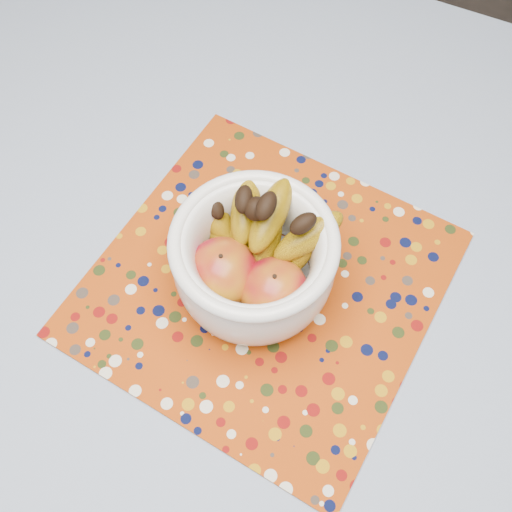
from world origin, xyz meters
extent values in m
plane|color=#2D2826|center=(0.00, 0.00, 0.00)|extent=(4.00, 4.00, 0.00)
cube|color=brown|center=(0.00, 0.00, 0.73)|extent=(1.20, 1.20, 0.04)
cylinder|color=brown|center=(-0.53, 0.53, 0.35)|extent=(0.06, 0.06, 0.71)
cube|color=slate|center=(0.00, 0.00, 0.76)|extent=(1.32, 1.32, 0.01)
cube|color=#9A3608|center=(-0.01, 0.05, 0.76)|extent=(0.44, 0.44, 0.00)
cylinder|color=white|center=(-0.02, 0.04, 0.77)|extent=(0.10, 0.10, 0.01)
cylinder|color=white|center=(-0.02, 0.04, 0.78)|extent=(0.14, 0.14, 0.01)
torus|color=white|center=(-0.02, 0.04, 0.87)|extent=(0.19, 0.19, 0.02)
ellipsoid|color=maroon|center=(-0.05, 0.01, 0.82)|extent=(0.09, 0.09, 0.08)
ellipsoid|color=maroon|center=(0.02, 0.02, 0.82)|extent=(0.08, 0.08, 0.07)
sphere|color=black|center=(-0.03, 0.07, 0.89)|extent=(0.03, 0.03, 0.03)
camera|label=1|loc=(0.13, -0.26, 1.45)|focal=42.00mm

